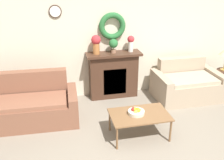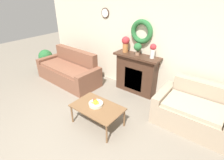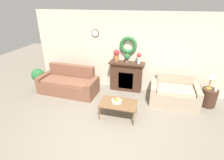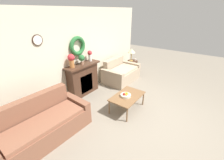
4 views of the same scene
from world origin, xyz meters
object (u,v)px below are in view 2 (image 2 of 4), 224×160
at_px(couch_left, 69,71).
at_px(fruit_bowl, 96,103).
at_px(fireplace, 136,74).
at_px(potted_plant_floor_by_couch, 46,58).
at_px(vase_on_mantel_right, 153,50).
at_px(potted_plant_on_mantel, 138,48).
at_px(loveseat_right, 193,111).
at_px(vase_on_mantel_left, 126,43).
at_px(coffee_table, 97,108).

bearing_deg(couch_left, fruit_bowl, -23.12).
relative_size(fireplace, potted_plant_floor_by_couch, 1.66).
bearing_deg(potted_plant_floor_by_couch, vase_on_mantel_right, 10.57).
bearing_deg(vase_on_mantel_right, potted_plant_floor_by_couch, -169.43).
distance_m(fruit_bowl, potted_plant_on_mantel, 1.79).
xyz_separation_m(couch_left, loveseat_right, (3.55, 0.27, -0.01)).
distance_m(couch_left, loveseat_right, 3.56).
distance_m(couch_left, vase_on_mantel_right, 2.60).
distance_m(fireplace, loveseat_right, 1.69).
relative_size(fruit_bowl, potted_plant_floor_by_couch, 0.39).
bearing_deg(couch_left, vase_on_mantel_right, 19.38).
bearing_deg(potted_plant_floor_by_couch, couch_left, -2.05).
height_order(couch_left, vase_on_mantel_right, vase_on_mantel_right).
bearing_deg(vase_on_mantel_right, fireplace, -179.19).
height_order(fruit_bowl, vase_on_mantel_left, vase_on_mantel_left).
bearing_deg(fruit_bowl, potted_plant_on_mantel, 91.00).
bearing_deg(vase_on_mantel_left, loveseat_right, -12.29).
xyz_separation_m(vase_on_mantel_left, potted_plant_on_mantel, (0.38, -0.02, -0.04)).
bearing_deg(vase_on_mantel_left, fruit_bowl, -76.14).
distance_m(loveseat_right, coffee_table, 1.97).
height_order(couch_left, potted_plant_floor_by_couch, couch_left).
bearing_deg(fruit_bowl, vase_on_mantel_right, 77.33).
xyz_separation_m(couch_left, fruit_bowl, (1.95, -0.93, 0.16)).
bearing_deg(coffee_table, fruit_bowl, 159.50).
xyz_separation_m(coffee_table, vase_on_mantel_right, (0.31, 1.66, 0.86)).
distance_m(couch_left, fruit_bowl, 2.17).
bearing_deg(coffee_table, vase_on_mantel_right, 79.37).
bearing_deg(vase_on_mantel_left, vase_on_mantel_right, 0.00).
relative_size(fruit_bowl, potted_plant_on_mantel, 0.92).
bearing_deg(potted_plant_floor_by_couch, vase_on_mantel_left, 13.41).
xyz_separation_m(loveseat_right, potted_plant_on_mantel, (-1.62, 0.42, 0.93)).
height_order(fireplace, vase_on_mantel_left, vase_on_mantel_left).
bearing_deg(couch_left, coffee_table, -22.99).
bearing_deg(vase_on_mantel_left, potted_plant_floor_by_couch, -166.59).
bearing_deg(fireplace, fruit_bowl, -89.14).
xyz_separation_m(couch_left, vase_on_mantel_right, (2.32, 0.71, 0.94)).
xyz_separation_m(fireplace, vase_on_mantel_left, (-0.38, 0.01, 0.76)).
height_order(coffee_table, potted_plant_floor_by_couch, potted_plant_floor_by_couch).
relative_size(vase_on_mantel_left, potted_plant_on_mantel, 1.32).
distance_m(vase_on_mantel_left, potted_plant_floor_by_couch, 2.98).
distance_m(fireplace, potted_plant_on_mantel, 0.72).
relative_size(loveseat_right, coffee_table, 1.44).
distance_m(vase_on_mantel_right, potted_plant_on_mantel, 0.40).
relative_size(vase_on_mantel_left, vase_on_mantel_right, 1.15).
height_order(fireplace, couch_left, fireplace).
height_order(potted_plant_on_mantel, potted_plant_floor_by_couch, potted_plant_on_mantel).
bearing_deg(potted_plant_floor_by_couch, fireplace, 11.75).
bearing_deg(fruit_bowl, vase_on_mantel_left, 103.86).
xyz_separation_m(fireplace, coffee_table, (0.08, -1.65, -0.13)).
distance_m(fireplace, fruit_bowl, 1.63).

